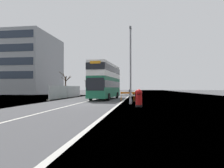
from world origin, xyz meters
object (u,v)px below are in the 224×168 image
(roadworks_barrier, at_px, (128,95))
(car_oncoming_near, at_px, (97,91))
(car_receding_far, at_px, (110,90))
(double_decker_bus, at_px, (105,81))
(pedestrian_at_kerb, at_px, (130,94))
(car_receding_mid, at_px, (105,90))
(red_pillar_postbox, at_px, (139,97))
(lamppost_foreground, at_px, (131,67))

(roadworks_barrier, height_order, car_oncoming_near, car_oncoming_near)
(roadworks_barrier, height_order, car_receding_far, car_receding_far)
(double_decker_bus, xyz_separation_m, car_oncoming_near, (-4.85, 16.27, -1.85))
(pedestrian_at_kerb, bearing_deg, car_receding_mid, 107.07)
(pedestrian_at_kerb, bearing_deg, double_decker_bus, 144.27)
(car_oncoming_near, height_order, car_receding_mid, car_receding_mid)
(double_decker_bus, relative_size, car_oncoming_near, 2.63)
(car_receding_mid, distance_m, pedestrian_at_kerb, 26.59)
(car_receding_mid, bearing_deg, pedestrian_at_kerb, -72.93)
(car_receding_far, bearing_deg, pedestrian_at_kerb, -77.36)
(red_pillar_postbox, distance_m, car_receding_mid, 34.98)
(double_decker_bus, distance_m, car_oncoming_near, 17.08)
(double_decker_bus, height_order, roadworks_barrier, double_decker_bus)
(lamppost_foreground, bearing_deg, red_pillar_postbox, -74.15)
(pedestrian_at_kerb, bearing_deg, roadworks_barrier, -99.71)
(roadworks_barrier, bearing_deg, double_decker_bus, 130.15)
(roadworks_barrier, xyz_separation_m, pedestrian_at_kerb, (0.25, 1.47, 0.08))
(lamppost_foreground, xyz_separation_m, car_receding_far, (-8.19, 40.56, -2.89))
(double_decker_bus, bearing_deg, lamppost_foreground, -63.17)
(lamppost_foreground, distance_m, roadworks_barrier, 5.01)
(car_receding_far, bearing_deg, roadworks_barrier, -78.23)
(double_decker_bus, relative_size, red_pillar_postbox, 6.82)
(car_receding_mid, distance_m, car_receding_far, 9.77)
(car_oncoming_near, bearing_deg, car_receding_mid, 82.51)
(double_decker_bus, distance_m, car_receding_far, 32.76)
(roadworks_barrier, distance_m, car_receding_mid, 27.93)
(red_pillar_postbox, relative_size, car_receding_far, 0.37)
(lamppost_foreground, height_order, car_receding_far, lamppost_foreground)
(car_oncoming_near, distance_m, car_receding_mid, 6.47)
(car_receding_mid, height_order, pedestrian_at_kerb, car_receding_mid)
(roadworks_barrier, distance_m, car_oncoming_near, 22.13)
(double_decker_bus, xyz_separation_m, roadworks_barrier, (3.55, -4.20, -2.02))
(double_decker_bus, distance_m, red_pillar_postbox, 12.33)
(lamppost_foreground, relative_size, red_pillar_postbox, 5.18)
(lamppost_foreground, xyz_separation_m, red_pillar_postbox, (0.86, -3.02, -2.98))
(car_oncoming_near, bearing_deg, roadworks_barrier, -67.70)
(double_decker_bus, bearing_deg, red_pillar_postbox, -65.99)
(car_receding_mid, bearing_deg, car_receding_far, 90.50)
(double_decker_bus, relative_size, lamppost_foreground, 1.32)
(roadworks_barrier, relative_size, pedestrian_at_kerb, 1.09)
(lamppost_foreground, bearing_deg, car_receding_mid, 104.75)
(double_decker_bus, height_order, car_oncoming_near, double_decker_bus)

